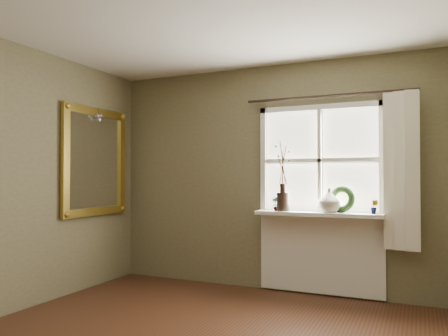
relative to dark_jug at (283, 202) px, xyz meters
name	(u,v)px	position (x,y,z in m)	size (l,w,h in m)	color
wall_back	(274,177)	(-0.16, 0.18, 0.28)	(4.00, 0.10, 2.60)	#6B6546
window_frame	(320,161)	(0.39, 0.11, 0.46)	(1.36, 0.06, 1.24)	white
window_sill	(318,214)	(0.39, 0.00, -0.12)	(1.36, 0.26, 0.04)	white
window_apron	(320,253)	(0.39, 0.11, -0.56)	(1.36, 0.04, 0.88)	white
dark_jug	(283,202)	(0.00, 0.00, 0.00)	(0.14, 0.14, 0.21)	black
cream_vase	(329,200)	(0.51, 0.00, 0.02)	(0.25, 0.25, 0.26)	beige
wreath	(342,202)	(0.64, 0.04, 0.01)	(0.29, 0.29, 0.07)	#24401C
potted_plant_left	(275,204)	(-0.09, 0.00, -0.03)	(0.08, 0.06, 0.16)	#24401C
potted_plant_right	(374,207)	(0.97, 0.00, -0.03)	(0.08, 0.07, 0.15)	#24401C
curtain	(401,170)	(1.23, 0.01, 0.34)	(0.36, 0.12, 1.59)	silver
curtain_rod	(328,96)	(0.49, 0.05, 1.16)	(0.03, 0.03, 1.84)	black
gilt_mirror	(95,161)	(-2.12, -0.62, 0.46)	(0.10, 1.07, 1.28)	white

